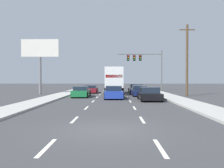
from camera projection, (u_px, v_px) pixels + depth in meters
ground_plane at (113, 93)px, 34.90m from camera, size 140.00×140.00×0.00m
sidewalk_right at (165, 95)px, 29.81m from camera, size 2.31×80.00×0.14m
sidewalk_left at (60, 95)px, 30.00m from camera, size 2.31×80.00×0.14m
lane_markings at (113, 94)px, 32.31m from camera, size 3.54×62.00×0.01m
car_maroon at (91, 89)px, 35.61m from camera, size 2.06×4.42×1.13m
car_green at (81, 92)px, 27.84m from camera, size 1.88×4.56×1.22m
box_truck at (114, 79)px, 33.50m from camera, size 2.55×8.13×3.55m
car_blue at (114, 93)px, 25.75m from camera, size 2.02×4.71×1.33m
car_white at (136, 89)px, 35.97m from camera, size 2.08×4.62×1.28m
car_navy at (139, 91)px, 29.63m from camera, size 2.02×4.69×1.24m
car_black at (149, 94)px, 23.31m from camera, size 2.01×4.37×1.28m
traffic_signal_mast at (142, 61)px, 41.08m from camera, size 7.47×0.69×6.84m
utility_pole_mid at (187, 59)px, 28.80m from camera, size 1.80×0.28×8.44m
roadside_billboard at (40, 54)px, 32.58m from camera, size 5.00×0.36×7.33m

